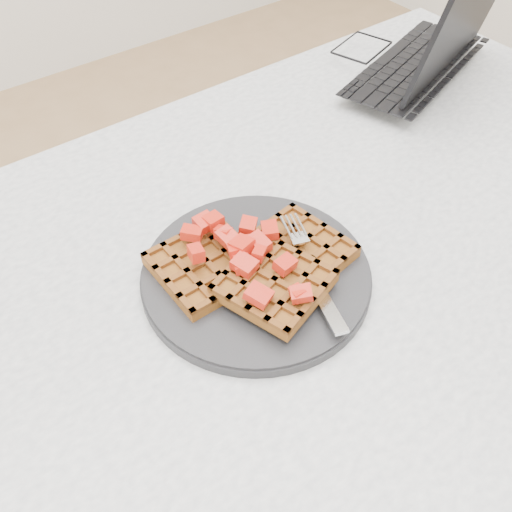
{
  "coord_description": "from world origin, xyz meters",
  "views": [
    {
      "loc": [
        -0.39,
        -0.34,
        1.26
      ],
      "look_at": [
        -0.12,
        0.01,
        0.79
      ],
      "focal_mm": 40.0,
      "sensor_mm": 36.0,
      "label": 1
    }
  ],
  "objects": [
    {
      "name": "table",
      "position": [
        0.0,
        0.0,
        0.64
      ],
      "size": [
        1.2,
        0.8,
        0.75
      ],
      "color": "silver",
      "rests_on": "ground"
    },
    {
      "name": "waffles",
      "position": [
        -0.12,
        0.01,
        0.78
      ],
      "size": [
        0.21,
        0.19,
        0.03
      ],
      "color": "brown",
      "rests_on": "plate"
    },
    {
      "name": "fork",
      "position": [
        -0.08,
        -0.03,
        0.77
      ],
      "size": [
        0.08,
        0.18,
        0.02
      ],
      "primitive_type": null,
      "rotation": [
        0.0,
        0.0,
        -0.34
      ],
      "color": "silver",
      "rests_on": "plate"
    },
    {
      "name": "strawberry_pile",
      "position": [
        -0.12,
        0.01,
        0.8
      ],
      "size": [
        0.15,
        0.15,
        0.02
      ],
      "primitive_type": null,
      "color": "#AA0A00",
      "rests_on": "waffles"
    },
    {
      "name": "ground",
      "position": [
        0.0,
        0.0,
        0.0
      ],
      "size": [
        4.0,
        4.0,
        0.0
      ],
      "primitive_type": "plane",
      "color": "tan",
      "rests_on": "ground"
    },
    {
      "name": "laptop",
      "position": [
        0.37,
        0.24,
        0.79
      ],
      "size": [
        0.37,
        0.32,
        0.22
      ],
      "rotation": [
        0.0,
        0.0,
        3.44
      ],
      "color": "black",
      "rests_on": "table"
    },
    {
      "name": "plate",
      "position": [
        -0.12,
        0.01,
        0.76
      ],
      "size": [
        0.27,
        0.27,
        0.02
      ],
      "primitive_type": "cylinder",
      "color": "black",
      "rests_on": "table"
    }
  ]
}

